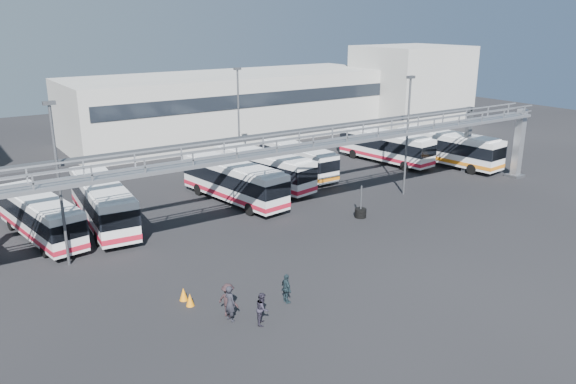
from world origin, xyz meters
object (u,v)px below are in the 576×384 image
bus_2 (102,201)px  tire_stack (361,212)px  light_pole_back (239,114)px  cone_left (190,300)px  pedestrian_c (228,300)px  pedestrian_b (262,308)px  bus_9 (448,147)px  pedestrian_a (230,303)px  bus_5 (263,168)px  light_pole_mid (407,130)px  pedestrian_d (286,289)px  bus_8 (386,146)px  bus_1 (40,215)px  bus_6 (297,159)px  light_pole_left (58,177)px  cone_right (184,294)px  bus_4 (234,180)px

bus_2 → tire_stack: 19.37m
light_pole_back → cone_left: size_ratio=14.30×
tire_stack → pedestrian_c: bearing=-153.8°
light_pole_back → pedestrian_b: 30.44m
bus_9 → pedestrian_a: (-33.82, -15.32, -0.97)m
bus_2 → pedestrian_b: (2.50, -18.45, -1.09)m
bus_5 → pedestrian_a: bus_5 is taller
light_pole_mid → pedestrian_d: (-19.42, -10.64, -4.89)m
light_pole_mid → bus_5: size_ratio=0.91×
light_pole_back → bus_8: 16.02m
bus_1 → bus_9: 39.49m
bus_6 → tire_stack: 13.02m
bus_9 → pedestrian_d: bearing=-159.9°
pedestrian_d → bus_5: bearing=-21.4°
bus_9 → tire_stack: 19.55m
bus_1 → bus_5: bus_5 is taller
light_pole_left → pedestrian_d: size_ratio=6.10×
pedestrian_b → pedestrian_d: bearing=-23.7°
pedestrian_c → bus_8: bearing=-83.6°
bus_5 → cone_right: bearing=-144.8°
tire_stack → pedestrian_b: bearing=-147.4°
bus_2 → cone_right: 14.03m
bus_9 → cone_left: 37.19m
bus_1 → pedestrian_a: bus_1 is taller
cone_left → tire_stack: size_ratio=0.28×
light_pole_mid → pedestrian_c: (-22.69, -10.16, -4.82)m
light_pole_back → bus_9: 21.94m
pedestrian_c → cone_left: size_ratio=2.54×
bus_5 → tire_stack: bus_5 is taller
light_pole_left → pedestrian_c: (5.31, -11.16, -4.82)m
bus_5 → cone_right: (-14.78, -15.85, -1.47)m
pedestrian_a → cone_right: bearing=7.4°
light_pole_back → light_pole_mid: bearing=-61.9°
light_pole_left → light_pole_back: (20.00, 14.00, 0.00)m
bus_4 → light_pole_left: bearing=-168.5°
bus_5 → light_pole_left: bearing=-169.9°
bus_5 → pedestrian_d: (-10.28, -19.21, -1.00)m
bus_4 → pedestrian_c: bus_4 is taller
bus_4 → bus_2: bearing=169.7°
bus_2 → bus_4: bus_2 is taller
light_pole_left → pedestrian_d: 15.27m
tire_stack → light_pole_mid: bearing=19.4°
light_pole_back → cone_left: light_pole_back is taller
light_pole_mid → pedestrian_b: light_pole_mid is taller
pedestrian_b → cone_left: size_ratio=2.36×
light_pole_back → bus_4: bearing=-121.8°
bus_6 → pedestrian_a: (-18.52, -20.76, -0.74)m
bus_1 → bus_5: size_ratio=0.95×
bus_2 → bus_9: bearing=1.4°
bus_8 → tire_stack: size_ratio=4.39×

